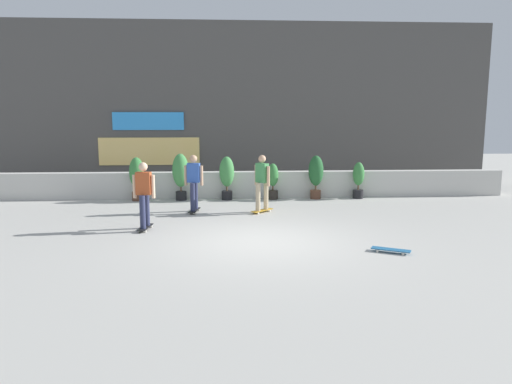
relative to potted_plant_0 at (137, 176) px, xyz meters
name	(u,v)px	position (x,y,z in m)	size (l,w,h in m)	color
ground_plane	(260,241)	(3.74, -5.55, -0.84)	(48.00, 48.00, 0.00)	#B2AFA8
planter_wall	(248,184)	(3.74, 0.45, -0.39)	(18.00, 0.40, 0.90)	beige
building_backdrop	(244,105)	(3.73, 4.45, 2.41)	(20.00, 2.08, 6.50)	#4C4947
potted_plant_0	(137,176)	(0.00, 0.00, 0.00)	(0.49, 0.49, 1.46)	brown
potted_plant_1	(181,173)	(1.45, 0.00, 0.08)	(0.55, 0.55, 1.57)	black
potted_plant_2	(227,175)	(3.00, 0.00, 0.01)	(0.50, 0.50, 1.47)	black
potted_plant_3	(273,180)	(4.56, 0.00, -0.19)	(0.38, 0.38, 1.22)	#2D2823
potted_plant_4	(316,174)	(6.03, 0.00, 0.02)	(0.51, 0.51, 1.48)	brown
potted_plant_5	(358,179)	(7.51, 0.00, -0.16)	(0.39, 0.39, 1.25)	black
skater_mid_plaza	(262,181)	(4.03, -2.26, 0.10)	(0.71, 0.71, 1.70)	#BF8C26
skater_far_left	(144,193)	(0.95, -4.25, 0.10)	(0.56, 0.82, 1.70)	black
skater_by_wall_left	(194,181)	(2.03, -2.11, 0.10)	(0.55, 0.82, 1.70)	black
skateboard_near_camera	(391,250)	(6.41, -6.62, -0.78)	(0.80, 0.55, 0.08)	#266699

